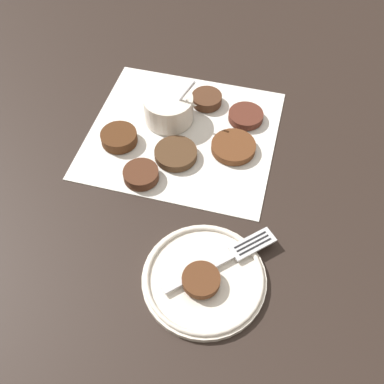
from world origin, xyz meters
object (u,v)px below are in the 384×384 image
serving_plate (204,278)px  fork (232,255)px  sauce_bowl (169,109)px  fritter_on_plate (201,280)px

serving_plate → fork: (0.04, 0.04, 0.01)m
sauce_bowl → serving_plate: size_ratio=0.55×
fritter_on_plate → fork: 0.07m
fork → serving_plate: bearing=-128.9°
serving_plate → fork: 0.06m
serving_plate → fork: bearing=51.1°
sauce_bowl → fritter_on_plate: size_ratio=1.81×
sauce_bowl → fork: sauce_bowl is taller
serving_plate → fork: size_ratio=1.20×
fritter_on_plate → fork: fritter_on_plate is taller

